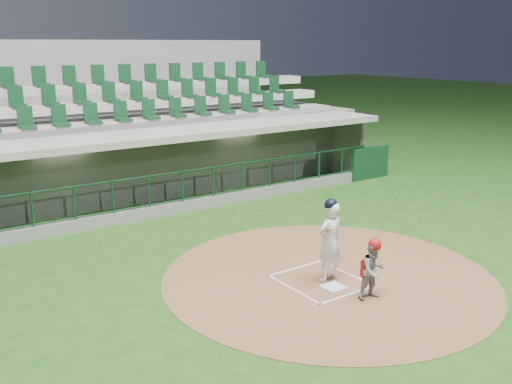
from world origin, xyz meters
TOP-DOWN VIEW (x-y plane):
  - ground at (0.00, 0.00)m, footprint 120.00×120.00m
  - dirt_circle at (0.30, -0.20)m, footprint 7.20×7.20m
  - home_plate at (0.00, -0.70)m, footprint 0.43×0.43m
  - batter_box_chalk at (0.00, -0.30)m, footprint 1.55×1.80m
  - dugout_structure at (0.17, 7.82)m, footprint 16.40×3.70m
  - seating_deck at (0.00, 10.91)m, footprint 17.00×6.72m
  - batter at (0.18, -0.35)m, footprint 0.87×0.87m
  - catcher at (0.28, -1.52)m, footprint 0.63×0.52m

SIDE VIEW (x-z plane):
  - ground at x=0.00m, z-range 0.00..0.00m
  - dirt_circle at x=0.30m, z-range 0.00..0.01m
  - batter_box_chalk at x=0.00m, z-range 0.01..0.02m
  - home_plate at x=0.00m, z-range 0.01..0.03m
  - catcher at x=0.28m, z-range 0.00..1.25m
  - batter at x=0.18m, z-range 0.01..1.82m
  - dugout_structure at x=0.17m, z-range -0.54..2.46m
  - seating_deck at x=0.00m, z-range -1.15..4.00m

